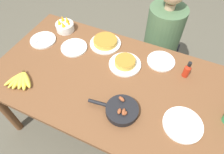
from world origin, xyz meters
TOP-DOWN VIEW (x-y plane):
  - ground_plane at (0.00, 0.00)m, footprint 14.00×14.00m
  - dining_table at (0.00, 0.00)m, footprint 1.82×0.98m
  - banana_bunch at (-0.60, -0.29)m, footprint 0.21×0.18m
  - skillet at (0.17, -0.22)m, footprint 0.34×0.21m
  - frittata_plate_center at (-0.21, 0.32)m, footprint 0.27×0.27m
  - frittata_plate_side at (0.03, 0.17)m, footprint 0.25×0.25m
  - empty_plate_near_front at (-0.43, 0.17)m, footprint 0.22×0.22m
  - empty_plate_far_left at (0.28, 0.32)m, footprint 0.22×0.22m
  - empty_plate_far_right at (-0.72, 0.14)m, footprint 0.22×0.22m
  - empty_plate_mid_edge at (0.55, -0.14)m, footprint 0.25×0.25m
  - fruit_bowl_mango at (-0.63, 0.34)m, footprint 0.16×0.16m
  - hot_sauce_bottle at (0.48, 0.26)m, footprint 0.05×0.05m
  - person_figure at (0.19, 0.77)m, footprint 0.37×0.37m

SIDE VIEW (x-z plane):
  - ground_plane at x=0.00m, z-range 0.00..0.00m
  - person_figure at x=0.19m, z-range -0.11..1.10m
  - dining_table at x=0.00m, z-range 0.29..1.06m
  - empty_plate_mid_edge at x=0.55m, z-range 0.76..0.78m
  - empty_plate_far_right at x=-0.72m, z-range 0.76..0.78m
  - empty_plate_far_left at x=0.28m, z-range 0.76..0.78m
  - empty_plate_near_front at x=-0.43m, z-range 0.76..0.78m
  - banana_bunch at x=-0.60m, z-range 0.76..0.80m
  - frittata_plate_center at x=-0.21m, z-range 0.76..0.82m
  - frittata_plate_side at x=0.03m, z-range 0.76..0.82m
  - skillet at x=0.17m, z-range 0.75..0.83m
  - fruit_bowl_mango at x=-0.63m, z-range 0.75..0.87m
  - hot_sauce_bottle at x=0.48m, z-range 0.76..0.90m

